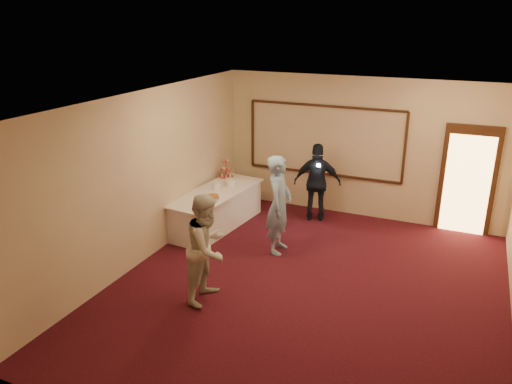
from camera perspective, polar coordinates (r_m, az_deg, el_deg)
floor at (r=8.22m, az=5.79°, el=-11.00°), size 7.00×7.00×0.00m
room_walls at (r=7.40m, az=6.32°, el=2.61°), size 6.04×7.04×3.02m
wall_molding at (r=10.95m, az=7.81°, el=5.84°), size 3.45×0.04×1.55m
doorway at (r=10.68m, az=23.01°, el=1.18°), size 1.05×0.07×2.20m
buffet_table at (r=10.33m, az=-4.61°, el=-1.94°), size 1.19×2.51×0.77m
pavlova_tray at (r=9.50m, az=-5.72°, el=-1.02°), size 0.33×0.46×0.17m
cupcake_stand at (r=11.06m, az=-3.45°, el=2.57°), size 0.32×0.32×0.47m
plate_stack_a at (r=10.30m, az=-4.54°, el=0.71°), size 0.18×0.18×0.15m
plate_stack_b at (r=10.47m, az=-2.94°, el=1.09°), size 0.19×0.19×0.16m
tart at (r=9.81m, az=-5.05°, el=-0.58°), size 0.31×0.31×0.06m
man at (r=9.05m, az=2.65°, el=-1.46°), size 0.50×0.71×1.84m
woman at (r=7.61m, az=-5.56°, el=-6.36°), size 0.65×0.84×1.71m
guest at (r=10.57m, az=7.02°, el=1.09°), size 1.05×0.65×1.68m
camera_flash at (r=10.24m, az=7.17°, el=3.03°), size 0.07×0.04×0.05m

